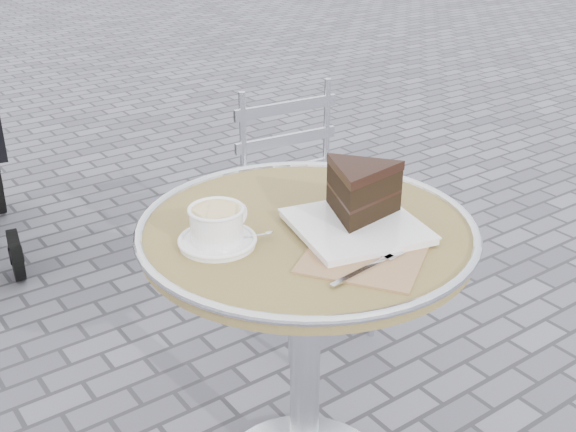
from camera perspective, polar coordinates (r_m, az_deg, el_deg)
cafe_table at (r=1.59m, az=1.43°, el=-6.11°), size 0.72×0.72×0.74m
cappuccino_set at (r=1.43m, az=-5.57°, el=-0.95°), size 0.18×0.15×0.08m
cake_plate_set at (r=1.50m, az=5.65°, el=1.36°), size 0.36×0.40×0.13m
bistro_chair at (r=2.32m, az=0.68°, el=2.62°), size 0.40×0.40×0.80m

